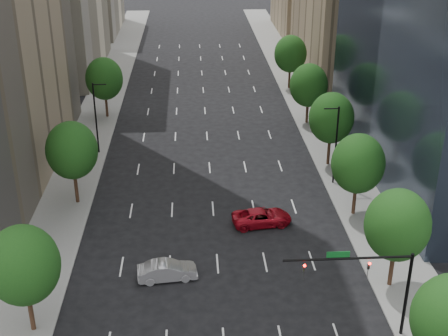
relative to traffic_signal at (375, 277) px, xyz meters
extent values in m
cube|color=slate|center=(-26.03, 30.00, -5.10)|extent=(6.00, 200.00, 0.15)
cube|color=slate|center=(4.97, 30.00, -5.10)|extent=(6.00, 200.00, 0.15)
cylinder|color=#382316|center=(3.47, 6.00, -3.17)|extent=(0.36, 0.36, 4.00)
ellipsoid|color=#0E3611|center=(3.47, 6.00, 0.59)|extent=(5.20, 5.20, 5.98)
cylinder|color=#382316|center=(3.47, 18.00, -3.22)|extent=(0.36, 0.36, 3.90)
ellipsoid|color=#0E3611|center=(3.47, 18.00, 0.44)|extent=(5.20, 5.20, 5.98)
cylinder|color=#382316|center=(3.47, 30.00, -3.12)|extent=(0.36, 0.36, 4.10)
ellipsoid|color=#0E3611|center=(3.47, 30.00, 0.73)|extent=(5.20, 5.20, 5.98)
cylinder|color=#382316|center=(3.47, 44.00, -3.27)|extent=(0.36, 0.36, 3.80)
ellipsoid|color=#0E3611|center=(3.47, 44.00, 0.30)|extent=(5.20, 5.20, 5.98)
cylinder|color=#382316|center=(3.47, 60.00, -3.17)|extent=(0.36, 0.36, 4.00)
ellipsoid|color=#0E3611|center=(3.47, 60.00, 0.59)|extent=(5.20, 5.20, 5.98)
cylinder|color=#382316|center=(-24.53, 2.00, -3.17)|extent=(0.36, 0.36, 4.00)
ellipsoid|color=#0E3611|center=(-24.53, 2.00, 0.59)|extent=(5.20, 5.20, 5.98)
cylinder|color=#382316|center=(-24.53, 22.00, -3.10)|extent=(0.36, 0.36, 4.15)
ellipsoid|color=#0E3611|center=(-24.53, 22.00, 0.80)|extent=(5.20, 5.20, 5.98)
cylinder|color=#382316|center=(-24.53, 48.00, -3.20)|extent=(0.36, 0.36, 3.95)
ellipsoid|color=#0E3611|center=(-24.53, 48.00, 0.52)|extent=(5.20, 5.20, 5.98)
cylinder|color=black|center=(2.97, 25.00, -0.67)|extent=(0.20, 0.20, 9.00)
cylinder|color=black|center=(2.17, 25.00, 3.63)|extent=(1.60, 0.14, 0.14)
cylinder|color=black|center=(-24.03, 35.00, -0.67)|extent=(0.20, 0.20, 9.00)
cylinder|color=black|center=(-23.23, 35.00, 3.63)|extent=(1.60, 0.14, 0.14)
cylinder|color=black|center=(2.47, 0.00, -1.67)|extent=(0.24, 0.24, 7.00)
cylinder|color=black|center=(-2.03, 0.00, 1.63)|extent=(9.00, 0.18, 0.18)
imported|color=black|center=(-0.53, 0.00, 1.08)|extent=(0.18, 0.22, 1.10)
imported|color=black|center=(-5.03, 0.00, 1.08)|extent=(0.18, 0.22, 1.10)
sphere|color=#FF0C07|center=(-0.53, -0.18, 1.28)|extent=(0.20, 0.20, 0.20)
sphere|color=#FF0C07|center=(-5.03, -0.18, 1.28)|extent=(0.20, 0.20, 0.20)
cube|color=#0C591E|center=(-2.73, 0.00, 1.98)|extent=(1.60, 0.06, 0.45)
imported|color=#9D9DA2|center=(-14.81, 7.97, -4.35)|extent=(5.15, 2.31, 1.64)
imported|color=maroon|center=(-5.91, 16.55, -4.37)|extent=(6.08, 3.40, 1.61)
camera|label=1|loc=(-12.45, -34.36, 24.64)|focal=48.55mm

